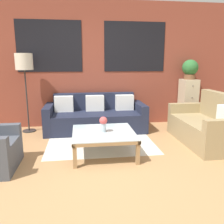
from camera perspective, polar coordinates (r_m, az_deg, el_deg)
ground_plane at (r=3.43m, az=-1.64°, el=-13.49°), size 16.00×16.00×0.00m
wall_back_brick at (r=5.52m, az=-4.53°, el=11.34°), size 8.40×0.09×2.80m
rug at (r=4.51m, az=-2.83°, el=-7.04°), size 1.94×1.59×0.00m
couch_dark at (r=5.18m, az=-4.02°, el=-1.26°), size 2.12×0.88×0.78m
settee_vintage at (r=4.68m, az=21.90°, el=-3.28°), size 0.80×1.56×0.92m
coffee_table at (r=3.81m, az=-2.04°, el=-5.50°), size 0.98×0.98×0.38m
floor_lamp at (r=5.24m, az=-20.37°, el=10.52°), size 0.35×0.35×1.64m
drawer_cabinet at (r=5.90m, az=17.78°, el=2.31°), size 0.35×0.41×1.07m
potted_plant at (r=5.82m, az=18.27°, el=9.83°), size 0.36×0.36×0.45m
flower_vase at (r=3.75m, az=-2.10°, el=-2.65°), size 0.13×0.13×0.25m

